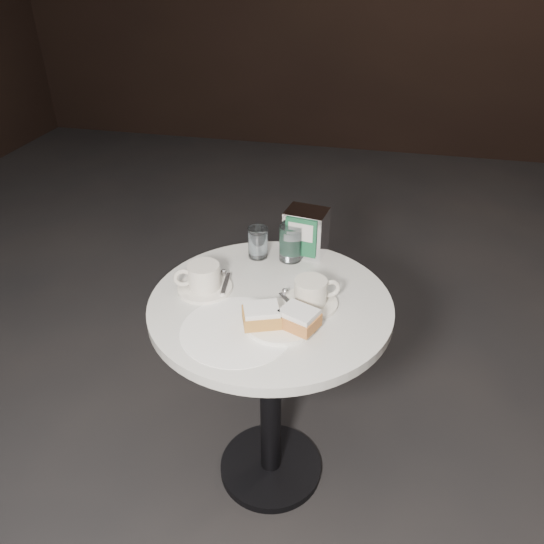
{
  "coord_description": "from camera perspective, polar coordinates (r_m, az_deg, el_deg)",
  "views": [
    {
      "loc": [
        0.27,
        -1.21,
        1.63
      ],
      "look_at": [
        0.0,
        0.02,
        0.83
      ],
      "focal_mm": 35.0,
      "sensor_mm": 36.0,
      "label": 1
    }
  ],
  "objects": [
    {
      "name": "water_glass_left",
      "position": [
        1.7,
        -1.53,
        3.16
      ],
      "size": [
        0.08,
        0.08,
        0.1
      ],
      "rotation": [
        0.0,
        0.0,
        0.24
      ],
      "color": "white",
      "rests_on": "cafe_table"
    },
    {
      "name": "water_glass_right",
      "position": [
        1.69,
        2.02,
        3.11
      ],
      "size": [
        0.09,
        0.09,
        0.12
      ],
      "rotation": [
        0.0,
        0.0,
        0.24
      ],
      "color": "white",
      "rests_on": "cafe_table"
    },
    {
      "name": "cafe_table",
      "position": [
        1.64,
        -0.15,
        -8.75
      ],
      "size": [
        0.7,
        0.7,
        0.74
      ],
      "color": "black",
      "rests_on": "ground"
    },
    {
      "name": "coffee_cup_right",
      "position": [
        1.49,
        4.2,
        -2.39
      ],
      "size": [
        0.21,
        0.21,
        0.08
      ],
      "rotation": [
        0.0,
        0.0,
        0.43
      ],
      "color": "white",
      "rests_on": "cafe_table"
    },
    {
      "name": "napkin_dispenser",
      "position": [
        1.72,
        3.66,
        4.33
      ],
      "size": [
        0.14,
        0.13,
        0.15
      ],
      "rotation": [
        0.0,
        0.0,
        -0.15
      ],
      "color": "white",
      "rests_on": "cafe_table"
    },
    {
      "name": "coffee_cup_left",
      "position": [
        1.56,
        -7.36,
        -0.76
      ],
      "size": [
        0.21,
        0.21,
        0.08
      ],
      "rotation": [
        0.0,
        0.0,
        0.39
      ],
      "color": "white",
      "rests_on": "cafe_table"
    },
    {
      "name": "ground",
      "position": [
        2.04,
        -0.13,
        -20.39
      ],
      "size": [
        7.0,
        7.0,
        0.0
      ],
      "primitive_type": "plane",
      "color": "black",
      "rests_on": "ground"
    },
    {
      "name": "beignet_plate",
      "position": [
        1.41,
        0.88,
        -5.06
      ],
      "size": [
        0.22,
        0.21,
        0.07
      ],
      "rotation": [
        0.0,
        0.0,
        0.04
      ],
      "color": "white",
      "rests_on": "cafe_table"
    },
    {
      "name": "sugar_spill",
      "position": [
        1.41,
        -3.77,
        -6.25
      ],
      "size": [
        0.38,
        0.38,
        0.0
      ],
      "primitive_type": "cylinder",
      "rotation": [
        0.0,
        0.0,
        0.3
      ],
      "color": "white",
      "rests_on": "cafe_table"
    }
  ]
}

